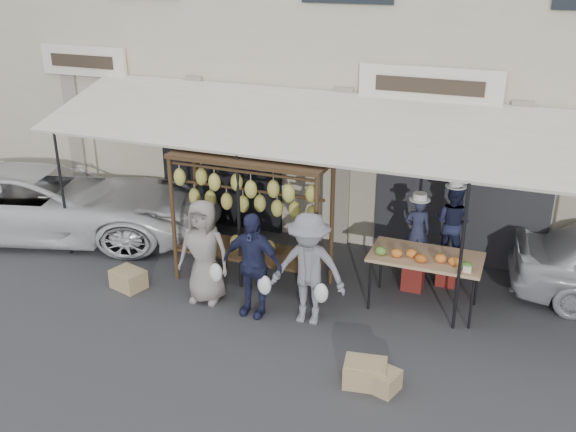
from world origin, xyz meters
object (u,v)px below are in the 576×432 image
vendor_left (417,231)px  produce_table (425,258)px  banana_rack (250,196)px  van (36,186)px  crate_near_b (380,379)px  customer_left (204,252)px  crate_near_a (365,373)px  customer_right (308,269)px  vendor_right (452,223)px  customer_mid (252,264)px  crate_far (128,279)px

vendor_left → produce_table: bearing=97.3°
banana_rack → van: 4.79m
crate_near_b → van: 7.86m
customer_left → crate_near_b: bearing=-25.6°
vendor_left → van: size_ratio=0.24×
banana_rack → crate_near_a: 3.49m
customer_right → van: 6.15m
banana_rack → customer_right: (1.30, -0.81, -0.68)m
vendor_right → crate_near_a: bearing=96.1°
customer_mid → crate_near_b: (2.29, -1.12, -0.69)m
vendor_left → customer_mid: 2.74m
customer_right → crate_near_b: 1.99m
crate_near_a → crate_far: 4.48m
customer_right → vendor_right: bearing=43.8°
customer_right → crate_far: (-3.14, -0.11, -0.72)m
vendor_left → vendor_right: 0.62m
vendor_right → crate_near_b: size_ratio=2.83×
crate_near_a → crate_near_b: (0.20, -0.02, -0.02)m
vendor_left → van: van is taller
van → vendor_right: bearing=-100.9°
customer_right → van: van is taller
vendor_right → customer_mid: size_ratio=0.80×
crate_far → van: 3.28m
customer_mid → customer_right: (0.88, 0.08, 0.04)m
crate_near_a → banana_rack: bearing=141.6°
customer_mid → van: (-5.16, 1.23, 0.17)m
banana_rack → produce_table: 2.93m
produce_table → customer_right: (-1.54, -1.00, 0.01)m
produce_table → vendor_right: bearing=76.0°
crate_far → crate_near_a: bearing=-13.7°
vendor_right → customer_left: 4.04m
crate_far → vendor_left: bearing=21.2°
banana_rack → customer_right: 1.67m
vendor_right → crate_far: vendor_right is taller
banana_rack → produce_table: banana_rack is taller
banana_rack → customer_left: (-0.45, -0.79, -0.71)m
vendor_left → customer_left: 3.42m
banana_rack → customer_mid: size_ratio=1.56×
produce_table → customer_right: 1.84m
crate_near_a → crate_near_b: crate_near_a is taller
produce_table → customer_left: 3.43m
crate_near_b → vendor_left: bearing=92.6°
customer_right → crate_near_a: customer_right is taller
customer_left → van: bearing=160.6°
banana_rack → customer_left: 1.15m
customer_right → customer_left: bearing=175.5°
vendor_left → vendor_right: vendor_right is taller
vendor_right → customer_left: bearing=45.3°
produce_table → customer_right: bearing=-147.1°
customer_left → van: van is taller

